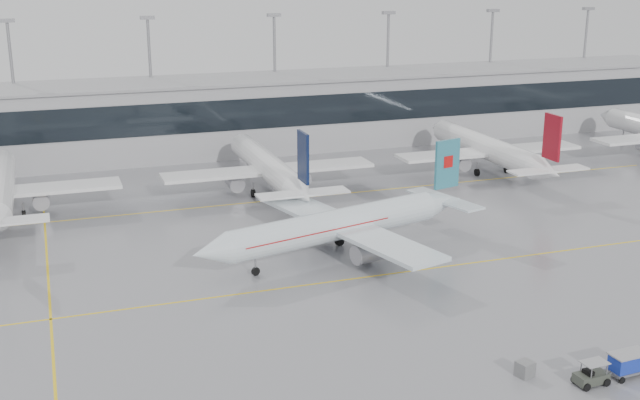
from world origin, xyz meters
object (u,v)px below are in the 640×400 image
object	(u,v)px
baggage_tug	(591,377)
gse_unit	(525,369)
baggage_cart	(629,362)
air_canada_jet	(345,224)

from	to	relation	value
baggage_tug	gse_unit	xyz separation A→B (m)	(-4.03, 2.77, -0.03)
baggage_tug	baggage_cart	world-z (taller)	baggage_cart
baggage_cart	gse_unit	world-z (taller)	baggage_cart
baggage_tug	air_canada_jet	bearing A→B (deg)	99.34
air_canada_jet	baggage_tug	world-z (taller)	air_canada_jet
air_canada_jet	baggage_cart	size ratio (longest dim) A/B	10.90
baggage_cart	baggage_tug	bearing A→B (deg)	-180.00
baggage_tug	gse_unit	distance (m)	4.88
gse_unit	baggage_cart	bearing A→B (deg)	-33.38
air_canada_jet	baggage_tug	size ratio (longest dim) A/B	9.16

